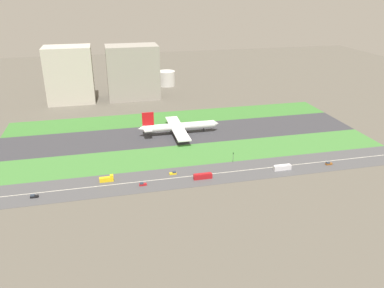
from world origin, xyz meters
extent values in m
plane|color=#5B564C|center=(0.00, 0.00, 0.00)|extent=(800.00, 800.00, 0.00)
cube|color=#38383D|center=(0.00, 0.00, 0.05)|extent=(280.00, 46.00, 0.10)
cube|color=#3D7A33|center=(0.00, 41.00, 0.05)|extent=(280.00, 36.00, 0.10)
cube|color=#427F38|center=(0.00, -41.00, 0.05)|extent=(280.00, 36.00, 0.10)
cube|color=#4C4C4F|center=(0.00, -73.00, 0.05)|extent=(280.00, 28.00, 0.10)
cube|color=silver|center=(0.00, -73.00, 0.11)|extent=(266.00, 0.50, 0.01)
cylinder|color=white|center=(-2.15, 0.00, 6.30)|extent=(56.00, 6.00, 6.00)
cone|color=white|center=(27.85, 0.00, 6.30)|extent=(4.00, 5.70, 5.70)
cone|color=white|center=(-32.65, 0.00, 7.10)|extent=(5.00, 5.40, 5.40)
cube|color=red|center=(-27.15, 0.00, 14.30)|extent=(9.00, 0.80, 11.00)
cube|color=white|center=(-28.15, 0.00, 7.30)|extent=(6.00, 16.00, 0.60)
cube|color=white|center=(-4.15, 15.00, 5.10)|extent=(10.00, 26.00, 1.00)
cylinder|color=gray|center=(-3.15, 9.00, 2.90)|extent=(5.00, 3.20, 3.20)
cube|color=white|center=(-4.15, -15.00, 5.10)|extent=(10.00, 26.00, 1.00)
cylinder|color=gray|center=(-3.15, -9.00, 2.90)|extent=(5.00, 3.20, 3.20)
cylinder|color=black|center=(17.45, 0.00, 1.70)|extent=(1.00, 1.00, 3.20)
cylinder|color=black|center=(-6.15, 3.50, 1.70)|extent=(1.00, 1.00, 3.20)
cylinder|color=black|center=(-6.15, -3.50, 1.70)|extent=(1.00, 1.00, 3.20)
cube|color=#B2191E|center=(-40.52, -78.00, 0.65)|extent=(4.40, 1.80, 1.10)
cube|color=#333D4C|center=(-41.32, -78.00, 1.65)|extent=(2.20, 1.66, 0.90)
cube|color=yellow|center=(-20.62, -68.00, 0.65)|extent=(4.40, 1.80, 1.10)
cube|color=#333D4C|center=(-19.82, -68.00, 1.65)|extent=(2.20, 1.66, 0.90)
cube|color=brown|center=(82.37, -78.00, 0.65)|extent=(4.40, 1.80, 1.10)
cube|color=#333D4C|center=(81.57, -78.00, 1.65)|extent=(2.20, 1.66, 0.90)
cube|color=#B2191E|center=(-3.83, -78.00, 1.60)|extent=(11.60, 2.50, 3.00)
cube|color=#B2191E|center=(-3.93, -78.00, 3.35)|extent=(10.80, 2.30, 0.50)
cube|color=black|center=(-101.25, -78.00, 0.65)|extent=(4.40, 1.80, 1.10)
cube|color=#333D4C|center=(-102.05, -78.00, 1.65)|extent=(2.20, 1.66, 0.90)
cube|color=silver|center=(48.93, -78.00, 1.60)|extent=(11.60, 2.50, 3.00)
cube|color=silver|center=(48.83, -78.00, 3.35)|extent=(10.80, 2.30, 0.50)
cube|color=yellow|center=(-61.38, -68.00, 1.50)|extent=(8.40, 2.50, 2.80)
cube|color=yellow|center=(-58.18, -68.00, 3.50)|extent=(2.00, 2.30, 1.20)
cylinder|color=#4C4C51|center=(21.82, -60.00, 3.10)|extent=(0.24, 0.24, 6.00)
cube|color=black|center=(21.82, -60.00, 6.70)|extent=(0.36, 0.36, 1.20)
sphere|color=#19D826|center=(21.82, -60.20, 7.00)|extent=(0.24, 0.24, 0.24)
cube|color=beige|center=(-90.00, 114.00, 27.64)|extent=(45.07, 31.06, 55.28)
cube|color=#9E998E|center=(-27.70, 114.00, 27.18)|extent=(51.97, 31.49, 54.36)
cylinder|color=silver|center=(14.42, 159.00, 8.48)|extent=(19.97, 19.97, 16.96)
camera|label=1|loc=(-57.94, -278.61, 110.09)|focal=35.71mm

